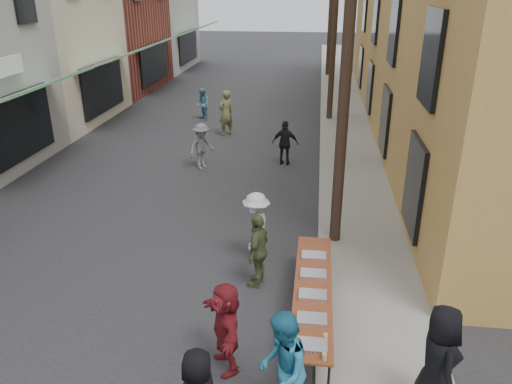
% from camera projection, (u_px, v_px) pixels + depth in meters
% --- Properties ---
extents(ground, '(120.00, 120.00, 0.00)m').
position_uv_depth(ground, '(124.00, 300.00, 10.14)').
color(ground, '#28282B').
rests_on(ground, ground).
extents(sidewalk, '(2.20, 60.00, 0.10)m').
position_uv_depth(sidewalk, '(344.00, 120.00, 23.28)').
color(sidewalk, gray).
rests_on(sidewalk, ground).
extents(storefront_row, '(8.00, 37.00, 9.00)m').
position_uv_depth(storefront_row, '(26.00, 25.00, 23.36)').
color(storefront_row, maroon).
rests_on(storefront_row, ground).
extents(building_ochre, '(10.00, 28.00, 10.00)m').
position_uv_depth(building_ochre, '(509.00, 9.00, 19.75)').
color(building_ochre, '#B38D3F').
rests_on(building_ochre, ground).
extents(utility_pole_near, '(0.26, 0.26, 9.00)m').
position_uv_depth(utility_pole_near, '(347.00, 57.00, 10.65)').
color(utility_pole_near, '#2D2116').
rests_on(utility_pole_near, ground).
extents(utility_pole_mid, '(0.26, 0.26, 9.00)m').
position_uv_depth(utility_pole_mid, '(335.00, 19.00, 21.63)').
color(utility_pole_mid, '#2D2116').
rests_on(utility_pole_mid, ground).
extents(utility_pole_far, '(0.26, 0.26, 9.00)m').
position_uv_depth(utility_pole_far, '(331.00, 7.00, 32.60)').
color(utility_pole_far, '#2D2116').
rests_on(utility_pole_far, ground).
extents(serving_table, '(0.70, 4.00, 0.75)m').
position_uv_depth(serving_table, '(313.00, 290.00, 9.24)').
color(serving_table, maroon).
rests_on(serving_table, ground).
extents(catering_tray_sausage, '(0.50, 0.33, 0.08)m').
position_uv_depth(catering_tray_sausage, '(311.00, 346.00, 7.70)').
color(catering_tray_sausage, maroon).
rests_on(catering_tray_sausage, serving_table).
extents(catering_tray_foil_b, '(0.50, 0.33, 0.08)m').
position_uv_depth(catering_tray_foil_b, '(312.00, 320.00, 8.29)').
color(catering_tray_foil_b, '#B2B2B7').
rests_on(catering_tray_foil_b, serving_table).
extents(catering_tray_buns, '(0.50, 0.33, 0.08)m').
position_uv_depth(catering_tray_buns, '(313.00, 295.00, 8.93)').
color(catering_tray_buns, tan).
rests_on(catering_tray_buns, serving_table).
extents(catering_tray_foil_d, '(0.50, 0.33, 0.08)m').
position_uv_depth(catering_tray_foil_d, '(313.00, 274.00, 9.57)').
color(catering_tray_foil_d, '#B2B2B7').
rests_on(catering_tray_foil_d, serving_table).
extents(catering_tray_buns_end, '(0.50, 0.33, 0.08)m').
position_uv_depth(catering_tray_buns_end, '(314.00, 256.00, 10.21)').
color(catering_tray_buns_end, tan).
rests_on(catering_tray_buns_end, serving_table).
extents(condiment_jar_a, '(0.07, 0.07, 0.08)m').
position_uv_depth(condiment_jar_a, '(296.00, 358.00, 7.45)').
color(condiment_jar_a, '#A57F26').
rests_on(condiment_jar_a, serving_table).
extents(condiment_jar_b, '(0.07, 0.07, 0.08)m').
position_uv_depth(condiment_jar_b, '(296.00, 353.00, 7.54)').
color(condiment_jar_b, '#A57F26').
rests_on(condiment_jar_b, serving_table).
extents(condiment_jar_c, '(0.07, 0.07, 0.08)m').
position_uv_depth(condiment_jar_c, '(297.00, 349.00, 7.63)').
color(condiment_jar_c, '#A57F26').
rests_on(condiment_jar_c, serving_table).
extents(cup_stack, '(0.08, 0.08, 0.12)m').
position_uv_depth(cup_stack, '(324.00, 357.00, 7.44)').
color(cup_stack, tan).
rests_on(cup_stack, serving_table).
extents(guest_front_c, '(0.71, 0.91, 1.85)m').
position_uv_depth(guest_front_c, '(282.00, 370.00, 7.01)').
color(guest_front_c, teal).
rests_on(guest_front_c, ground).
extents(guest_front_d, '(0.69, 1.13, 1.69)m').
position_uv_depth(guest_front_d, '(256.00, 228.00, 11.26)').
color(guest_front_d, silver).
rests_on(guest_front_d, ground).
extents(guest_front_e, '(0.60, 1.03, 1.65)m').
position_uv_depth(guest_front_e, '(258.00, 250.00, 10.37)').
color(guest_front_e, '#515C35').
rests_on(guest_front_e, ground).
extents(guest_queue_back, '(1.04, 1.55, 1.61)m').
position_uv_depth(guest_queue_back, '(226.00, 327.00, 8.09)').
color(guest_queue_back, maroon).
rests_on(guest_queue_back, ground).
extents(server, '(0.70, 0.95, 1.80)m').
position_uv_depth(server, '(438.00, 362.00, 7.07)').
color(server, black).
rests_on(server, sidewalk).
extents(passerby_left, '(1.09, 1.17, 1.59)m').
position_uv_depth(passerby_left, '(202.00, 146.00, 17.05)').
color(passerby_left, slate).
rests_on(passerby_left, ground).
extents(passerby_mid, '(0.96, 0.48, 1.58)m').
position_uv_depth(passerby_mid, '(285.00, 143.00, 17.39)').
color(passerby_mid, black).
rests_on(passerby_mid, ground).
extents(passerby_right, '(0.81, 0.81, 1.90)m').
position_uv_depth(passerby_right, '(226.00, 113.00, 20.74)').
color(passerby_right, olive).
rests_on(passerby_right, ground).
extents(passerby_far, '(0.87, 0.90, 1.46)m').
position_uv_depth(passerby_far, '(203.00, 104.00, 23.18)').
color(passerby_far, '#568CA7').
rests_on(passerby_far, ground).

